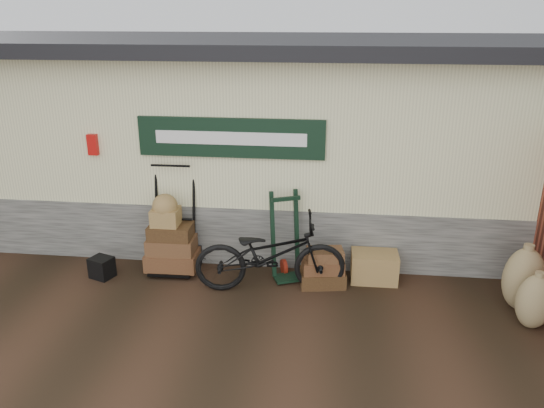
{
  "coord_description": "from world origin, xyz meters",
  "views": [
    {
      "loc": [
        1.09,
        -6.06,
        3.6
      ],
      "look_at": [
        0.28,
        0.9,
        1.03
      ],
      "focal_mm": 35.0,
      "sensor_mm": 36.0,
      "label": 1
    }
  ],
  "objects_px": {
    "porter_trolley": "(173,210)",
    "suitcase_stack": "(323,267)",
    "black_trunk": "(102,267)",
    "bicycle": "(270,250)",
    "green_barrow": "(286,236)",
    "wicker_hamper": "(374,267)"
  },
  "relations": [
    {
      "from": "porter_trolley",
      "to": "bicycle",
      "type": "height_order",
      "value": "porter_trolley"
    },
    {
      "from": "porter_trolley",
      "to": "suitcase_stack",
      "type": "bearing_deg",
      "value": -9.43
    },
    {
      "from": "porter_trolley",
      "to": "green_barrow",
      "type": "xyz_separation_m",
      "value": [
        1.64,
        -0.14,
        -0.26
      ]
    },
    {
      "from": "black_trunk",
      "to": "bicycle",
      "type": "height_order",
      "value": "bicycle"
    },
    {
      "from": "bicycle",
      "to": "wicker_hamper",
      "type": "bearing_deg",
      "value": -80.08
    },
    {
      "from": "bicycle",
      "to": "suitcase_stack",
      "type": "bearing_deg",
      "value": -79.96
    },
    {
      "from": "black_trunk",
      "to": "green_barrow",
      "type": "bearing_deg",
      "value": 7.14
    },
    {
      "from": "suitcase_stack",
      "to": "wicker_hamper",
      "type": "bearing_deg",
      "value": 17.01
    },
    {
      "from": "wicker_hamper",
      "to": "black_trunk",
      "type": "bearing_deg",
      "value": -174.7
    },
    {
      "from": "porter_trolley",
      "to": "wicker_hamper",
      "type": "bearing_deg",
      "value": -3.03
    },
    {
      "from": "wicker_hamper",
      "to": "bicycle",
      "type": "distance_m",
      "value": 1.54
    },
    {
      "from": "suitcase_stack",
      "to": "bicycle",
      "type": "height_order",
      "value": "bicycle"
    },
    {
      "from": "black_trunk",
      "to": "porter_trolley",
      "type": "bearing_deg",
      "value": 25.7
    },
    {
      "from": "porter_trolley",
      "to": "bicycle",
      "type": "distance_m",
      "value": 1.59
    },
    {
      "from": "green_barrow",
      "to": "black_trunk",
      "type": "relative_size",
      "value": 4.2
    },
    {
      "from": "suitcase_stack",
      "to": "green_barrow",
      "type": "bearing_deg",
      "value": 160.61
    },
    {
      "from": "black_trunk",
      "to": "bicycle",
      "type": "distance_m",
      "value": 2.47
    },
    {
      "from": "suitcase_stack",
      "to": "bicycle",
      "type": "bearing_deg",
      "value": -162.76
    },
    {
      "from": "porter_trolley",
      "to": "bicycle",
      "type": "relative_size",
      "value": 0.88
    },
    {
      "from": "porter_trolley",
      "to": "bicycle",
      "type": "xyz_separation_m",
      "value": [
        1.47,
        -0.54,
        -0.3
      ]
    },
    {
      "from": "green_barrow",
      "to": "bicycle",
      "type": "bearing_deg",
      "value": -135.39
    },
    {
      "from": "green_barrow",
      "to": "black_trunk",
      "type": "distance_m",
      "value": 2.67
    }
  ]
}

